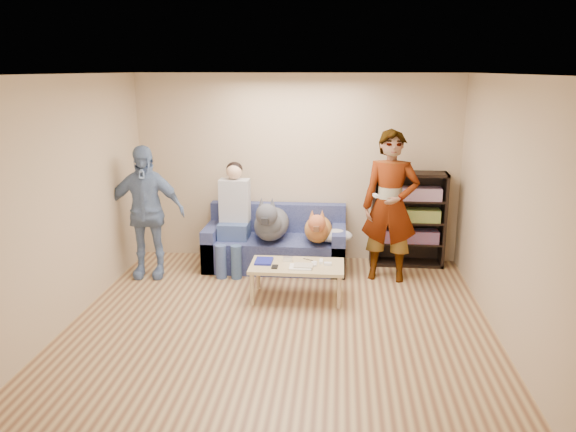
# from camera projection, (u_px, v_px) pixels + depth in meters

# --- Properties ---
(ground) EXTENTS (5.00, 5.00, 0.00)m
(ground) POSITION_uv_depth(u_px,v_px,m) (277.00, 335.00, 5.77)
(ground) COLOR brown
(ground) RESTS_ON ground
(ceiling) EXTENTS (5.00, 5.00, 0.00)m
(ceiling) POSITION_uv_depth(u_px,v_px,m) (276.00, 74.00, 5.11)
(ceiling) COLOR white
(ceiling) RESTS_ON ground
(wall_back) EXTENTS (4.50, 0.00, 4.50)m
(wall_back) POSITION_uv_depth(u_px,v_px,m) (297.00, 168.00, 7.84)
(wall_back) COLOR tan
(wall_back) RESTS_ON ground
(wall_front) EXTENTS (4.50, 0.00, 4.50)m
(wall_front) POSITION_uv_depth(u_px,v_px,m) (225.00, 327.00, 3.03)
(wall_front) COLOR tan
(wall_front) RESTS_ON ground
(wall_left) EXTENTS (0.00, 5.00, 5.00)m
(wall_left) POSITION_uv_depth(u_px,v_px,m) (54.00, 207.00, 5.64)
(wall_left) COLOR tan
(wall_left) RESTS_ON ground
(wall_right) EXTENTS (0.00, 5.00, 5.00)m
(wall_right) POSITION_uv_depth(u_px,v_px,m) (516.00, 218.00, 5.24)
(wall_right) COLOR tan
(wall_right) RESTS_ON ground
(blanket) EXTENTS (0.46, 0.39, 0.16)m
(blanket) POSITION_uv_depth(u_px,v_px,m) (335.00, 236.00, 7.42)
(blanket) COLOR #B1B1B6
(blanket) RESTS_ON sofa
(person_standing_right) EXTENTS (0.76, 0.56, 1.93)m
(person_standing_right) POSITION_uv_depth(u_px,v_px,m) (390.00, 206.00, 7.08)
(person_standing_right) COLOR gray
(person_standing_right) RESTS_ON ground
(person_standing_left) EXTENTS (1.04, 0.50, 1.73)m
(person_standing_left) POSITION_uv_depth(u_px,v_px,m) (145.00, 212.00, 7.22)
(person_standing_left) COLOR #779CBF
(person_standing_left) RESTS_ON ground
(held_controller) EXTENTS (0.07, 0.14, 0.03)m
(held_controller) POSITION_uv_depth(u_px,v_px,m) (376.00, 196.00, 6.86)
(held_controller) COLOR white
(held_controller) RESTS_ON person_standing_right
(notebook_blue) EXTENTS (0.20, 0.26, 0.03)m
(notebook_blue) POSITION_uv_depth(u_px,v_px,m) (264.00, 261.00, 6.67)
(notebook_blue) COLOR navy
(notebook_blue) RESTS_ON coffee_table
(papers) EXTENTS (0.26, 0.20, 0.02)m
(papers) POSITION_uv_depth(u_px,v_px,m) (301.00, 267.00, 6.49)
(papers) COLOR white
(papers) RESTS_ON coffee_table
(magazine) EXTENTS (0.22, 0.17, 0.01)m
(magazine) POSITION_uv_depth(u_px,v_px,m) (303.00, 265.00, 6.50)
(magazine) COLOR #BAAD95
(magazine) RESTS_ON coffee_table
(camera_silver) EXTENTS (0.11, 0.06, 0.05)m
(camera_silver) POSITION_uv_depth(u_px,v_px,m) (288.00, 259.00, 6.71)
(camera_silver) COLOR silver
(camera_silver) RESTS_ON coffee_table
(controller_a) EXTENTS (0.04, 0.13, 0.03)m
(controller_a) POSITION_uv_depth(u_px,v_px,m) (321.00, 261.00, 6.66)
(controller_a) COLOR white
(controller_a) RESTS_ON coffee_table
(controller_b) EXTENTS (0.09, 0.06, 0.03)m
(controller_b) POSITION_uv_depth(u_px,v_px,m) (328.00, 264.00, 6.58)
(controller_b) COLOR white
(controller_b) RESTS_ON coffee_table
(headphone_cup_a) EXTENTS (0.07, 0.07, 0.02)m
(headphone_cup_a) POSITION_uv_depth(u_px,v_px,m) (314.00, 265.00, 6.55)
(headphone_cup_a) COLOR white
(headphone_cup_a) RESTS_ON coffee_table
(headphone_cup_b) EXTENTS (0.07, 0.07, 0.02)m
(headphone_cup_b) POSITION_uv_depth(u_px,v_px,m) (314.00, 263.00, 6.63)
(headphone_cup_b) COLOR white
(headphone_cup_b) RESTS_ON coffee_table
(pen_orange) EXTENTS (0.13, 0.06, 0.01)m
(pen_orange) POSITION_uv_depth(u_px,v_px,m) (294.00, 269.00, 6.44)
(pen_orange) COLOR orange
(pen_orange) RESTS_ON coffee_table
(pen_black) EXTENTS (0.13, 0.08, 0.01)m
(pen_black) POSITION_uv_depth(u_px,v_px,m) (308.00, 260.00, 6.75)
(pen_black) COLOR black
(pen_black) RESTS_ON coffee_table
(wallet) EXTENTS (0.07, 0.12, 0.02)m
(wallet) POSITION_uv_depth(u_px,v_px,m) (275.00, 267.00, 6.50)
(wallet) COLOR black
(wallet) RESTS_ON coffee_table
(sofa) EXTENTS (1.90, 0.85, 0.82)m
(sofa) POSITION_uv_depth(u_px,v_px,m) (276.00, 246.00, 7.74)
(sofa) COLOR #515B93
(sofa) RESTS_ON ground
(person_seated) EXTENTS (0.40, 0.73, 1.47)m
(person_seated) POSITION_uv_depth(u_px,v_px,m) (234.00, 213.00, 7.54)
(person_seated) COLOR #3C5A85
(person_seated) RESTS_ON sofa
(dog_gray) EXTENTS (0.46, 1.27, 0.67)m
(dog_gray) POSITION_uv_depth(u_px,v_px,m) (271.00, 223.00, 7.47)
(dog_gray) COLOR #4C4D56
(dog_gray) RESTS_ON sofa
(dog_tan) EXTENTS (0.37, 1.14, 0.53)m
(dog_tan) POSITION_uv_depth(u_px,v_px,m) (318.00, 228.00, 7.38)
(dog_tan) COLOR #C68C3C
(dog_tan) RESTS_ON sofa
(coffee_table) EXTENTS (1.10, 0.60, 0.42)m
(coffee_table) POSITION_uv_depth(u_px,v_px,m) (297.00, 268.00, 6.60)
(coffee_table) COLOR tan
(coffee_table) RESTS_ON ground
(bookshelf) EXTENTS (1.00, 0.34, 1.30)m
(bookshelf) POSITION_uv_depth(u_px,v_px,m) (408.00, 217.00, 7.70)
(bookshelf) COLOR black
(bookshelf) RESTS_ON ground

